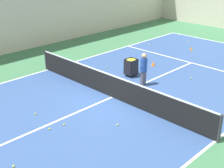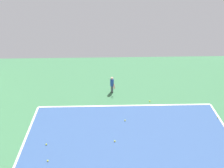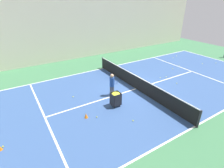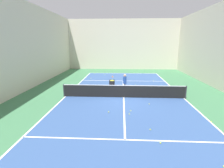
# 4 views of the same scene
# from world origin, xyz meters

# --- Properties ---
(line_baseline_near) EXTENTS (9.83, 0.10, 0.00)m
(line_baseline_near) POSITION_xyz_m (0.00, -11.82, 0.01)
(line_baseline_near) COLOR white
(line_baseline_near) RESTS_ON ground
(player_near_baseline) EXTENTS (0.29, 0.54, 1.10)m
(player_near_baseline) POSITION_xyz_m (0.70, -13.16, 0.63)
(player_near_baseline) COLOR #4C4C56
(player_near_baseline) RESTS_ON ground
(tennis_ball_4) EXTENTS (0.07, 0.07, 0.07)m
(tennis_ball_4) POSITION_xyz_m (3.84, -9.05, 0.04)
(tennis_ball_4) COLOR yellow
(tennis_ball_4) RESTS_ON ground
(tennis_ball_10) EXTENTS (0.07, 0.07, 0.07)m
(tennis_ball_10) POSITION_xyz_m (0.68, -9.16, 0.04)
(tennis_ball_10) COLOR yellow
(tennis_ball_10) RESTS_ON ground
(tennis_ball_13) EXTENTS (0.07, 0.07, 0.07)m
(tennis_ball_13) POSITION_xyz_m (3.57, -8.15, 0.04)
(tennis_ball_13) COLOR yellow
(tennis_ball_13) RESTS_ON ground
(tennis_ball_14) EXTENTS (0.07, 0.07, 0.07)m
(tennis_ball_14) POSITION_xyz_m (-4.84, -10.65, 0.04)
(tennis_ball_14) COLOR yellow
(tennis_ball_14) RESTS_ON ground
(tennis_ball_17) EXTENTS (0.07, 0.07, 0.07)m
(tennis_ball_17) POSITION_xyz_m (0.10, -10.56, 0.04)
(tennis_ball_17) COLOR yellow
(tennis_ball_17) RESTS_ON ground
(tennis_ball_18) EXTENTS (0.07, 0.07, 0.07)m
(tennis_ball_18) POSITION_xyz_m (-1.47, -12.15, 0.04)
(tennis_ball_18) COLOR yellow
(tennis_ball_18) RESTS_ON ground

